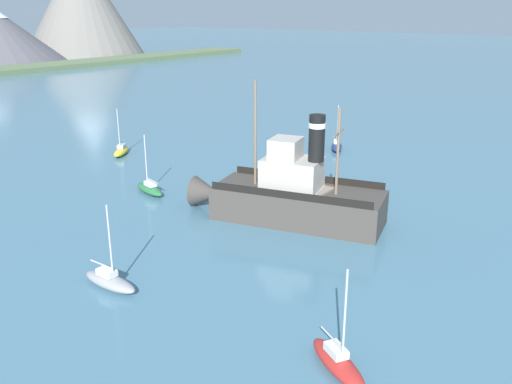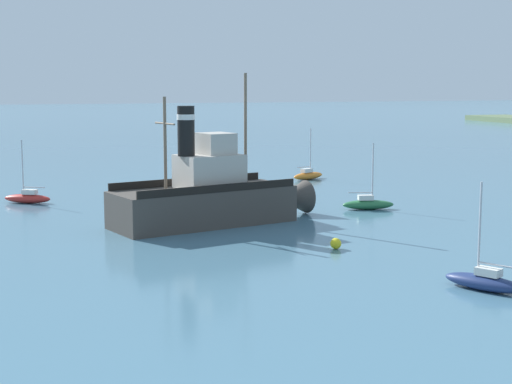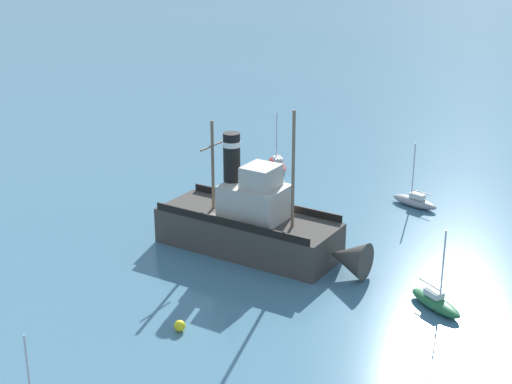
% 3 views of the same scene
% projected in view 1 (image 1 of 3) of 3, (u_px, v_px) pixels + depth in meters
% --- Properties ---
extents(ground_plane, '(600.00, 600.00, 0.00)m').
position_uv_depth(ground_plane, '(311.00, 220.00, 39.17)').
color(ground_plane, '#477289').
extents(old_tugboat, '(7.21, 14.79, 9.90)m').
position_uv_depth(old_tugboat, '(290.00, 196.00, 38.65)').
color(old_tugboat, '#423D38').
rests_on(old_tugboat, ground).
extents(sailboat_red, '(2.88, 3.83, 4.90)m').
position_uv_depth(sailboat_red, '(338.00, 362.00, 22.79)').
color(sailboat_red, '#B22823').
rests_on(sailboat_red, ground).
extents(sailboat_yellow, '(3.77, 3.03, 4.90)m').
position_uv_depth(sailboat_yellow, '(121.00, 151.00, 56.47)').
color(sailboat_yellow, gold).
rests_on(sailboat_yellow, ground).
extents(sailboat_grey, '(1.17, 3.82, 4.90)m').
position_uv_depth(sailboat_grey, '(110.00, 281.00, 29.57)').
color(sailboat_grey, gray).
rests_on(sailboat_grey, ground).
extents(sailboat_green, '(2.02, 3.95, 4.90)m').
position_uv_depth(sailboat_green, '(150.00, 188.00, 44.66)').
color(sailboat_green, '#286B3D').
rests_on(sailboat_green, ground).
extents(sailboat_navy, '(3.87, 2.77, 4.90)m').
position_uv_depth(sailboat_navy, '(337.00, 146.00, 58.42)').
color(sailboat_navy, navy).
rests_on(sailboat_navy, ground).
extents(mooring_buoy, '(0.62, 0.62, 0.62)m').
position_uv_depth(mooring_buoy, '(308.00, 173.00, 49.21)').
color(mooring_buoy, yellow).
rests_on(mooring_buoy, ground).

